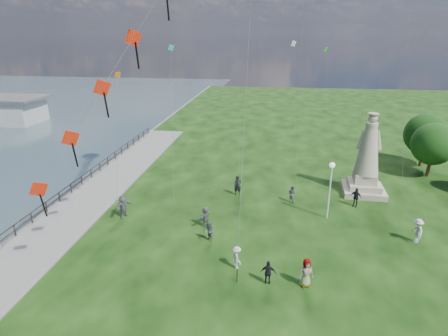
# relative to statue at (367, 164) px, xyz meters

# --- Properties ---
(waterfront) EXTENTS (200.00, 200.00, 1.51)m
(waterfront) POSITION_rel_statue_xyz_m (-26.11, -9.07, -2.94)
(waterfront) COLOR #34474E
(waterfront) RESTS_ON ground
(statue) EXTENTS (3.91, 3.91, 7.61)m
(statue) POSITION_rel_statue_xyz_m (0.00, 0.00, 0.00)
(statue) COLOR tan
(statue) RESTS_ON ground
(lamppost) EXTENTS (0.44, 0.44, 4.80)m
(lamppost) POSITION_rel_statue_xyz_m (-3.98, -5.75, 0.59)
(lamppost) COLOR silver
(lamppost) RESTS_ON ground
(tree_row) EXTENTS (7.48, 11.63, 6.01)m
(tree_row) POSITION_rel_statue_xyz_m (8.41, 6.08, 0.59)
(tree_row) COLOR #382314
(tree_row) RESTS_ON ground
(person_1) EXTENTS (0.87, 0.82, 1.54)m
(person_1) POSITION_rel_statue_xyz_m (-12.85, -10.63, -2.11)
(person_1) COLOR #595960
(person_1) RESTS_ON ground
(person_2) EXTENTS (0.94, 1.09, 1.51)m
(person_2) POSITION_rel_statue_xyz_m (-10.56, -13.58, -2.12)
(person_2) COLOR silver
(person_2) RESTS_ON ground
(person_3) EXTENTS (0.92, 0.50, 1.55)m
(person_3) POSITION_rel_statue_xyz_m (-8.52, -14.95, -2.10)
(person_3) COLOR black
(person_3) RESTS_ON ground
(person_4) EXTENTS (1.02, 0.81, 1.83)m
(person_4) POSITION_rel_statue_xyz_m (-6.30, -14.87, -1.96)
(person_4) COLOR #595960
(person_4) RESTS_ON ground
(person_5) EXTENTS (1.56, 1.92, 1.92)m
(person_5) POSITION_rel_statue_xyz_m (-20.49, -7.85, -1.91)
(person_5) COLOR #595960
(person_5) RESTS_ON ground
(person_6) EXTENTS (0.78, 0.60, 1.90)m
(person_6) POSITION_rel_statue_xyz_m (-11.69, -2.16, -1.93)
(person_6) COLOR black
(person_6) RESTS_ON ground
(person_7) EXTENTS (0.86, 0.88, 1.57)m
(person_7) POSITION_rel_statue_xyz_m (-6.74, -2.98, -2.09)
(person_7) COLOR #595960
(person_7) RESTS_ON ground
(person_8) EXTENTS (0.72, 1.24, 1.84)m
(person_8) POSITION_rel_statue_xyz_m (1.93, -8.69, -1.96)
(person_8) COLOR silver
(person_8) RESTS_ON ground
(person_9) EXTENTS (1.12, 0.95, 1.70)m
(person_9) POSITION_rel_statue_xyz_m (-1.31, -3.15, -2.02)
(person_9) COLOR black
(person_9) RESTS_ON ground
(person_11) EXTENTS (1.22, 1.66, 1.64)m
(person_11) POSITION_rel_statue_xyz_m (-13.58, -8.49, -2.05)
(person_11) COLOR #595960
(person_11) RESTS_ON ground
(red_kite_train) EXTENTS (11.29, 9.35, 19.75)m
(red_kite_train) POSITION_rel_statue_xyz_m (-17.59, -13.46, 9.38)
(red_kite_train) COLOR black
(red_kite_train) RESTS_ON ground
(small_kites) EXTENTS (27.02, 16.12, 31.66)m
(small_kites) POSITION_rel_statue_xyz_m (-8.12, 4.43, 11.54)
(small_kites) COLOR #1CABA6
(small_kites) RESTS_ON ground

